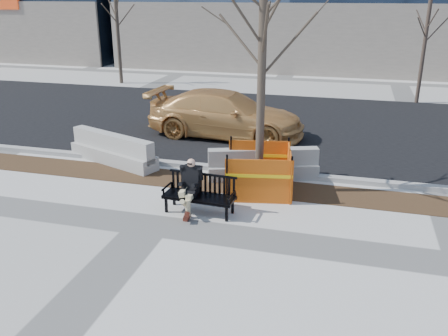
{
  "coord_description": "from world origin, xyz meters",
  "views": [
    {
      "loc": [
        3.85,
        -8.29,
        4.6
      ],
      "look_at": [
        1.22,
        1.44,
        0.88
      ],
      "focal_mm": 38.46,
      "sensor_mm": 36.0,
      "label": 1
    }
  ],
  "objects_px": {
    "jersey_barrier_left": "(114,163)",
    "bench": "(200,213)",
    "sedan": "(226,136)",
    "jersey_barrier_right": "(263,178)",
    "seated_man": "(191,210)",
    "tree_fence": "(258,191)"
  },
  "relations": [
    {
      "from": "bench",
      "to": "sedan",
      "type": "distance_m",
      "value": 6.02
    },
    {
      "from": "bench",
      "to": "jersey_barrier_left",
      "type": "bearing_deg",
      "value": 147.09
    },
    {
      "from": "tree_fence",
      "to": "jersey_barrier_right",
      "type": "distance_m",
      "value": 0.87
    },
    {
      "from": "seated_man",
      "to": "tree_fence",
      "type": "bearing_deg",
      "value": 53.93
    },
    {
      "from": "seated_man",
      "to": "tree_fence",
      "type": "xyz_separation_m",
      "value": [
        1.24,
        1.49,
        0.0
      ]
    },
    {
      "from": "bench",
      "to": "jersey_barrier_left",
      "type": "relative_size",
      "value": 0.54
    },
    {
      "from": "jersey_barrier_left",
      "to": "jersey_barrier_right",
      "type": "xyz_separation_m",
      "value": [
        4.33,
        -0.07,
        0.0
      ]
    },
    {
      "from": "bench",
      "to": "tree_fence",
      "type": "bearing_deg",
      "value": 60.28
    },
    {
      "from": "jersey_barrier_left",
      "to": "bench",
      "type": "bearing_deg",
      "value": -15.31
    },
    {
      "from": "sedan",
      "to": "jersey_barrier_right",
      "type": "relative_size",
      "value": 1.83
    },
    {
      "from": "jersey_barrier_left",
      "to": "seated_man",
      "type": "bearing_deg",
      "value": -16.52
    },
    {
      "from": "sedan",
      "to": "jersey_barrier_right",
      "type": "bearing_deg",
      "value": -148.09
    },
    {
      "from": "seated_man",
      "to": "jersey_barrier_left",
      "type": "xyz_separation_m",
      "value": [
        -3.15,
        2.44,
        0.0
      ]
    },
    {
      "from": "jersey_barrier_left",
      "to": "jersey_barrier_right",
      "type": "bearing_deg",
      "value": 20.25
    },
    {
      "from": "sedan",
      "to": "jersey_barrier_right",
      "type": "xyz_separation_m",
      "value": [
        1.93,
        -3.51,
        0.0
      ]
    },
    {
      "from": "tree_fence",
      "to": "sedan",
      "type": "bearing_deg",
      "value": 114.46
    },
    {
      "from": "seated_man",
      "to": "jersey_barrier_left",
      "type": "distance_m",
      "value": 3.98
    },
    {
      "from": "jersey_barrier_right",
      "to": "tree_fence",
      "type": "bearing_deg",
      "value": -104.95
    },
    {
      "from": "jersey_barrier_right",
      "to": "bench",
      "type": "bearing_deg",
      "value": -130.56
    },
    {
      "from": "seated_man",
      "to": "tree_fence",
      "type": "distance_m",
      "value": 1.94
    },
    {
      "from": "tree_fence",
      "to": "sedan",
      "type": "xyz_separation_m",
      "value": [
        -1.99,
        4.38,
        0.0
      ]
    },
    {
      "from": "sedan",
      "to": "jersey_barrier_left",
      "type": "xyz_separation_m",
      "value": [
        -2.4,
        -3.44,
        0.0
      ]
    }
  ]
}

